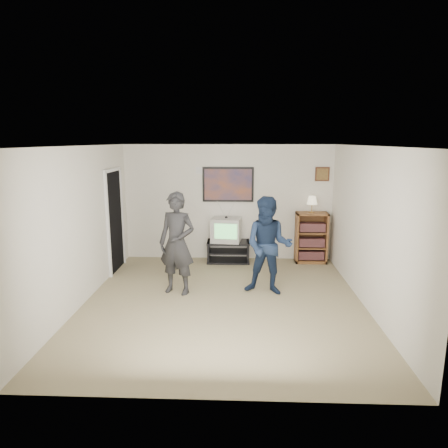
# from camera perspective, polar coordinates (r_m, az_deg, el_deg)

# --- Properties ---
(room_shell) EXTENTS (4.51, 5.00, 2.51)m
(room_shell) POSITION_cam_1_polar(r_m,az_deg,el_deg) (6.57, 0.02, 0.18)
(room_shell) COLOR #7A6D4D
(room_shell) RESTS_ON ground
(media_stand) EXTENTS (0.91, 0.52, 0.45)m
(media_stand) POSITION_cam_1_polar(r_m,az_deg,el_deg) (8.65, 0.62, -3.93)
(media_stand) COLOR black
(media_stand) RESTS_ON room_shell
(crt_television) EXTENTS (0.66, 0.58, 0.51)m
(crt_television) POSITION_cam_1_polar(r_m,az_deg,el_deg) (8.53, 0.31, -0.81)
(crt_television) COLOR #ADADA8
(crt_television) RESTS_ON media_stand
(bookshelf) EXTENTS (0.66, 0.38, 1.08)m
(bookshelf) POSITION_cam_1_polar(r_m,az_deg,el_deg) (8.75, 12.33, -1.90)
(bookshelf) COLOR brown
(bookshelf) RESTS_ON room_shell
(table_lamp) EXTENTS (0.22, 0.22, 0.35)m
(table_lamp) POSITION_cam_1_polar(r_m,az_deg,el_deg) (8.61, 12.45, 2.76)
(table_lamp) COLOR beige
(table_lamp) RESTS_ON bookshelf
(person_tall) EXTENTS (0.73, 0.58, 1.75)m
(person_tall) POSITION_cam_1_polar(r_m,az_deg,el_deg) (6.80, -6.73, -2.76)
(person_tall) COLOR black
(person_tall) RESTS_ON room_shell
(person_short) EXTENTS (0.93, 0.79, 1.68)m
(person_short) POSITION_cam_1_polar(r_m,az_deg,el_deg) (6.77, 6.36, -3.14)
(person_short) COLOR #16233D
(person_short) RESTS_ON room_shell
(controller_left) EXTENTS (0.06, 0.13, 0.04)m
(controller_left) POSITION_cam_1_polar(r_m,az_deg,el_deg) (6.88, -6.34, 0.61)
(controller_left) COLOR white
(controller_left) RESTS_ON person_tall
(controller_right) EXTENTS (0.06, 0.13, 0.04)m
(controller_right) POSITION_cam_1_polar(r_m,az_deg,el_deg) (6.95, 6.65, -0.56)
(controller_right) COLOR white
(controller_right) RESTS_ON person_short
(poster) EXTENTS (1.10, 0.03, 0.75)m
(poster) POSITION_cam_1_polar(r_m,az_deg,el_deg) (8.62, 0.58, 5.66)
(poster) COLOR black
(poster) RESTS_ON room_shell
(air_vent) EXTENTS (0.28, 0.02, 0.14)m
(air_vent) POSITION_cam_1_polar(r_m,az_deg,el_deg) (8.63, -3.10, 7.65)
(air_vent) COLOR white
(air_vent) RESTS_ON room_shell
(small_picture) EXTENTS (0.30, 0.03, 0.30)m
(small_picture) POSITION_cam_1_polar(r_m,az_deg,el_deg) (8.77, 13.86, 6.94)
(small_picture) COLOR #412114
(small_picture) RESTS_ON room_shell
(doorway) EXTENTS (0.03, 0.85, 2.00)m
(doorway) POSITION_cam_1_polar(r_m,az_deg,el_deg) (8.23, -15.36, 0.36)
(doorway) COLOR black
(doorway) RESTS_ON room_shell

